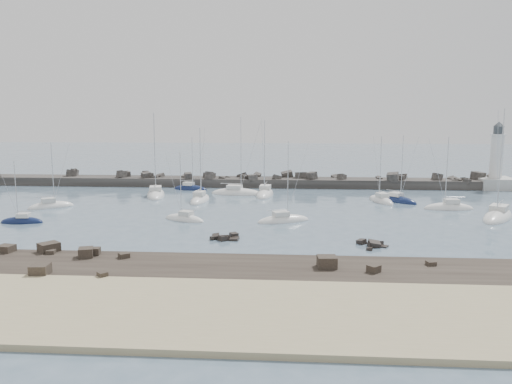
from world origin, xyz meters
TOP-DOWN VIEW (x-y plane):
  - ground at (0.00, 0.00)m, footprint 400.00×400.00m
  - sand_strip at (0.00, -32.00)m, footprint 140.00×14.00m
  - rock_shelf at (-0.18, -21.95)m, footprint 140.00×12.75m
  - rock_cluster_near at (-3.38, -8.63)m, footprint 3.64×2.90m
  - rock_cluster_far at (14.25, -10.54)m, footprint 3.77×3.90m
  - breakwater at (-7.12, 38.00)m, footprint 115.00×7.45m
  - lighthouse at (47.00, 38.00)m, footprint 7.00×7.00m
  - sailboat_0 at (-35.34, 10.55)m, footprint 7.22×6.22m
  - sailboat_1 at (-21.20, 23.80)m, footprint 5.77×11.23m
  - sailboat_2 at (-33.91, -1.12)m, footprint 6.16×2.34m
  - sailboat_3 at (-11.73, 18.63)m, footprint 3.31×9.00m
  - sailboat_4 at (-5.94, 26.60)m, footprint 10.55×4.44m
  - sailboat_5 at (-11.03, 2.21)m, footprint 7.03×4.83m
  - sailboat_6 at (-0.45, 25.82)m, footprint 3.82×9.97m
  - sailboat_7 at (3.45, 2.33)m, footprint 8.26×5.37m
  - sailboat_8 at (23.47, 20.60)m, footprint 7.00×7.79m
  - sailboat_9 at (30.31, 13.71)m, footprint 8.09×2.70m
  - sailboat_10 at (20.48, 20.09)m, footprint 4.72×8.25m
  - sailboat_11 at (35.40, 6.96)m, footprint 8.89×11.26m
  - sailboat_13 at (-16.21, 32.01)m, footprint 7.67×4.10m

SIDE VIEW (x-z plane):
  - ground at x=0.00m, z-range 0.00..0.00m
  - sand_strip at x=0.00m, z-range -0.50..0.50m
  - rock_shelf at x=-0.18m, z-range -0.95..0.99m
  - sailboat_5 at x=-11.03m, z-range -5.29..5.55m
  - sailboat_7 at x=3.45m, z-range -6.15..6.41m
  - sailboat_2 at x=-33.91m, z-range -4.74..5.01m
  - sailboat_8 at x=23.47m, z-range -6.23..6.50m
  - sailboat_13 at x=-16.21m, z-range -5.72..5.99m
  - sailboat_4 at x=-5.94m, z-range -7.88..8.16m
  - sailboat_10 at x=20.48m, z-range -6.15..6.44m
  - rock_cluster_near at x=-3.38m, z-range -0.44..0.73m
  - sailboat_0 at x=-35.34m, z-range -5.75..6.05m
  - sailboat_1 at x=-21.20m, z-range -8.29..8.59m
  - sailboat_9 at x=30.31m, z-range -6.27..6.57m
  - sailboat_11 at x=35.40m, z-range -8.59..8.89m
  - rock_cluster_far at x=14.25m, z-range -0.49..0.79m
  - sailboat_3 at x=-11.73m, z-range -6.90..7.21m
  - sailboat_6 at x=-0.45m, z-range -7.58..7.90m
  - breakwater at x=-7.12m, z-range -2.20..2.87m
  - lighthouse at x=47.00m, z-range -4.21..10.39m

